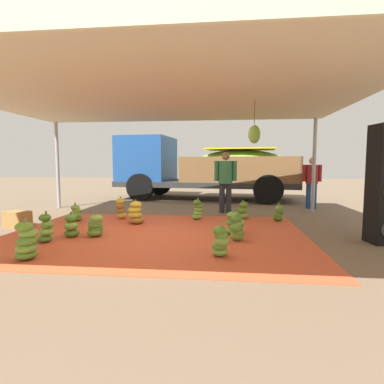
{
  "coord_description": "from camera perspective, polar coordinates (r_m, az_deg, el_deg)",
  "views": [
    {
      "loc": [
        1.31,
        -5.72,
        1.37
      ],
      "look_at": [
        0.57,
        1.24,
        0.72
      ],
      "focal_mm": 28.94,
      "sensor_mm": 36.0,
      "label": 1
    }
  ],
  "objects": [
    {
      "name": "worker_0",
      "position": [
        8.56,
        6.19,
        2.66
      ],
      "size": [
        0.62,
        0.38,
        1.68
      ],
      "color": "#26262D",
      "rests_on": "ground"
    },
    {
      "name": "banana_bunch_7",
      "position": [
        5.95,
        -25.34,
        -6.22
      ],
      "size": [
        0.37,
        0.34,
        0.54
      ],
      "color": "#518428",
      "rests_on": "tarp_orange"
    },
    {
      "name": "ground_plane",
      "position": [
        8.93,
        -2.45,
        -3.53
      ],
      "size": [
        40.0,
        40.0,
        0.0
      ],
      "primitive_type": "plane",
      "color": "brown"
    },
    {
      "name": "banana_bunch_0",
      "position": [
        6.18,
        -21.35,
        -5.94
      ],
      "size": [
        0.36,
        0.38,
        0.47
      ],
      "color": "#518428",
      "rests_on": "tarp_orange"
    },
    {
      "name": "banana_bunch_6",
      "position": [
        4.61,
        5.25,
        -9.17
      ],
      "size": [
        0.34,
        0.34,
        0.5
      ],
      "color": "#75A83D",
      "rests_on": "tarp_orange"
    },
    {
      "name": "crate_1",
      "position": [
        7.72,
        -29.48,
        -4.36
      ],
      "size": [
        0.57,
        0.46,
        0.34
      ],
      "primitive_type": "cube",
      "rotation": [
        0.0,
        0.0,
        -0.25
      ],
      "color": "olive",
      "rests_on": "ground"
    },
    {
      "name": "banana_bunch_10",
      "position": [
        7.81,
        -20.52,
        -3.71
      ],
      "size": [
        0.31,
        0.34,
        0.44
      ],
      "color": "#518428",
      "rests_on": "tarp_orange"
    },
    {
      "name": "banana_bunch_2",
      "position": [
        7.58,
        15.64,
        -3.84
      ],
      "size": [
        0.3,
        0.27,
        0.43
      ],
      "color": "#477523",
      "rests_on": "tarp_orange"
    },
    {
      "name": "cargo_truck_main",
      "position": [
        11.96,
        1.72,
        4.63
      ],
      "size": [
        6.91,
        3.16,
        2.4
      ],
      "color": "#2D2D2D",
      "rests_on": "ground"
    },
    {
      "name": "tent_canopy",
      "position": [
        5.92,
        -7.09,
        17.33
      ],
      "size": [
        8.0,
        7.0,
        2.69
      ],
      "color": "#9EA0A5",
      "rests_on": "ground"
    },
    {
      "name": "worker_1",
      "position": [
        10.02,
        21.21,
        2.3
      ],
      "size": [
        0.57,
        0.35,
        1.56
      ],
      "color": "navy",
      "rests_on": "ground"
    },
    {
      "name": "banana_bunch_1",
      "position": [
        7.72,
        9.36,
        -3.46
      ],
      "size": [
        0.36,
        0.36,
        0.46
      ],
      "color": "#75A83D",
      "rests_on": "tarp_orange"
    },
    {
      "name": "banana_bunch_5",
      "position": [
        7.13,
        -10.36,
        -3.87
      ],
      "size": [
        0.44,
        0.43,
        0.55
      ],
      "color": "#996628",
      "rests_on": "tarp_orange"
    },
    {
      "name": "tarp_orange",
      "position": [
        6.03,
        -6.73,
        -7.83
      ],
      "size": [
        5.7,
        4.4,
        0.01
      ],
      "primitive_type": "cube",
      "color": "#D1512D",
      "rests_on": "ground"
    },
    {
      "name": "banana_bunch_8",
      "position": [
        6.03,
        7.66,
        -5.81
      ],
      "size": [
        0.43,
        0.47,
        0.49
      ],
      "color": "#518428",
      "rests_on": "tarp_orange"
    },
    {
      "name": "banana_bunch_4",
      "position": [
        5.03,
        -28.2,
        -8.11
      ],
      "size": [
        0.42,
        0.42,
        0.59
      ],
      "color": "#518428",
      "rests_on": "tarp_orange"
    },
    {
      "name": "banana_bunch_9",
      "position": [
        6.09,
        -17.35,
        -6.0
      ],
      "size": [
        0.37,
        0.36,
        0.45
      ],
      "color": "#518428",
      "rests_on": "tarp_orange"
    },
    {
      "name": "banana_bunch_12",
      "position": [
        5.53,
        8.32,
        -6.68
      ],
      "size": [
        0.34,
        0.34,
        0.49
      ],
      "color": "#60932D",
      "rests_on": "tarp_orange"
    },
    {
      "name": "banana_bunch_3",
      "position": [
        7.78,
        -12.97,
        -3.09
      ],
      "size": [
        0.32,
        0.32,
        0.56
      ],
      "color": "gold",
      "rests_on": "tarp_orange"
    },
    {
      "name": "banana_bunch_11",
      "position": [
        7.53,
        1.08,
        -3.37
      ],
      "size": [
        0.33,
        0.33,
        0.53
      ],
      "color": "#6B9E38",
      "rests_on": "tarp_orange"
    }
  ]
}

